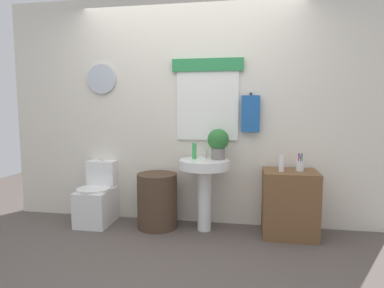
{
  "coord_description": "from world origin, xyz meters",
  "views": [
    {
      "loc": [
        0.65,
        -2.55,
        1.33
      ],
      "look_at": [
        0.08,
        0.8,
        0.96
      ],
      "focal_mm": 30.1,
      "sensor_mm": 36.0,
      "label": 1
    }
  ],
  "objects_px": {
    "toothbrush_cup": "(300,166)",
    "lotion_bottle": "(282,163)",
    "soap_bottle": "(194,151)",
    "laundry_hamper": "(157,201)",
    "wooden_cabinet": "(289,203)",
    "toilet": "(98,199)",
    "pedestal_sink": "(204,177)",
    "potted_plant": "(218,142)"
  },
  "relations": [
    {
      "from": "toilet",
      "to": "wooden_cabinet",
      "type": "height_order",
      "value": "toilet"
    },
    {
      "from": "soap_bottle",
      "to": "lotion_bottle",
      "type": "xyz_separation_m",
      "value": [
        0.92,
        -0.09,
        -0.1
      ]
    },
    {
      "from": "wooden_cabinet",
      "to": "soap_bottle",
      "type": "xyz_separation_m",
      "value": [
        -1.02,
        0.05,
        0.53
      ]
    },
    {
      "from": "potted_plant",
      "to": "lotion_bottle",
      "type": "relative_size",
      "value": 1.95
    },
    {
      "from": "potted_plant",
      "to": "toothbrush_cup",
      "type": "height_order",
      "value": "potted_plant"
    },
    {
      "from": "pedestal_sink",
      "to": "soap_bottle",
      "type": "xyz_separation_m",
      "value": [
        -0.12,
        0.05,
        0.27
      ]
    },
    {
      "from": "laundry_hamper",
      "to": "lotion_bottle",
      "type": "distance_m",
      "value": 1.42
    },
    {
      "from": "lotion_bottle",
      "to": "pedestal_sink",
      "type": "bearing_deg",
      "value": 177.15
    },
    {
      "from": "toothbrush_cup",
      "to": "pedestal_sink",
      "type": "bearing_deg",
      "value": -178.84
    },
    {
      "from": "pedestal_sink",
      "to": "wooden_cabinet",
      "type": "distance_m",
      "value": 0.93
    },
    {
      "from": "lotion_bottle",
      "to": "potted_plant",
      "type": "bearing_deg",
      "value": 171.41
    },
    {
      "from": "potted_plant",
      "to": "toilet",
      "type": "bearing_deg",
      "value": -178.8
    },
    {
      "from": "laundry_hamper",
      "to": "potted_plant",
      "type": "xyz_separation_m",
      "value": [
        0.67,
        0.06,
        0.67
      ]
    },
    {
      "from": "wooden_cabinet",
      "to": "toothbrush_cup",
      "type": "bearing_deg",
      "value": 11.78
    },
    {
      "from": "toilet",
      "to": "potted_plant",
      "type": "relative_size",
      "value": 2.2
    },
    {
      "from": "toilet",
      "to": "lotion_bottle",
      "type": "relative_size",
      "value": 4.29
    },
    {
      "from": "wooden_cabinet",
      "to": "soap_bottle",
      "type": "relative_size",
      "value": 3.99
    },
    {
      "from": "toothbrush_cup",
      "to": "potted_plant",
      "type": "bearing_deg",
      "value": 177.33
    },
    {
      "from": "laundry_hamper",
      "to": "soap_bottle",
      "type": "bearing_deg",
      "value": 6.9
    },
    {
      "from": "laundry_hamper",
      "to": "potted_plant",
      "type": "bearing_deg",
      "value": 5.09
    },
    {
      "from": "soap_bottle",
      "to": "lotion_bottle",
      "type": "bearing_deg",
      "value": -5.57
    },
    {
      "from": "toothbrush_cup",
      "to": "lotion_bottle",
      "type": "bearing_deg",
      "value": -162.66
    },
    {
      "from": "toilet",
      "to": "lotion_bottle",
      "type": "xyz_separation_m",
      "value": [
        2.06,
        -0.07,
        0.49
      ]
    },
    {
      "from": "pedestal_sink",
      "to": "potted_plant",
      "type": "height_order",
      "value": "potted_plant"
    },
    {
      "from": "toilet",
      "to": "toothbrush_cup",
      "type": "bearing_deg",
      "value": -0.27
    },
    {
      "from": "pedestal_sink",
      "to": "wooden_cabinet",
      "type": "height_order",
      "value": "pedestal_sink"
    },
    {
      "from": "wooden_cabinet",
      "to": "toilet",
      "type": "bearing_deg",
      "value": 179.19
    },
    {
      "from": "pedestal_sink",
      "to": "soap_bottle",
      "type": "bearing_deg",
      "value": 157.38
    },
    {
      "from": "soap_bottle",
      "to": "potted_plant",
      "type": "bearing_deg",
      "value": 2.2
    },
    {
      "from": "pedestal_sink",
      "to": "potted_plant",
      "type": "distance_m",
      "value": 0.4
    },
    {
      "from": "wooden_cabinet",
      "to": "toothbrush_cup",
      "type": "relative_size",
      "value": 3.73
    },
    {
      "from": "toilet",
      "to": "laundry_hamper",
      "type": "distance_m",
      "value": 0.73
    },
    {
      "from": "toothbrush_cup",
      "to": "laundry_hamper",
      "type": "bearing_deg",
      "value": -179.25
    },
    {
      "from": "laundry_hamper",
      "to": "soap_bottle",
      "type": "xyz_separation_m",
      "value": [
        0.41,
        0.05,
        0.57
      ]
    },
    {
      "from": "toilet",
      "to": "pedestal_sink",
      "type": "distance_m",
      "value": 1.3
    },
    {
      "from": "toilet",
      "to": "soap_bottle",
      "type": "relative_size",
      "value": 4.22
    },
    {
      "from": "wooden_cabinet",
      "to": "lotion_bottle",
      "type": "distance_m",
      "value": 0.44
    },
    {
      "from": "soap_bottle",
      "to": "potted_plant",
      "type": "height_order",
      "value": "potted_plant"
    },
    {
      "from": "toilet",
      "to": "toothbrush_cup",
      "type": "distance_m",
      "value": 2.3
    },
    {
      "from": "soap_bottle",
      "to": "toothbrush_cup",
      "type": "height_order",
      "value": "soap_bottle"
    },
    {
      "from": "laundry_hamper",
      "to": "toothbrush_cup",
      "type": "height_order",
      "value": "toothbrush_cup"
    },
    {
      "from": "laundry_hamper",
      "to": "soap_bottle",
      "type": "relative_size",
      "value": 3.53
    }
  ]
}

